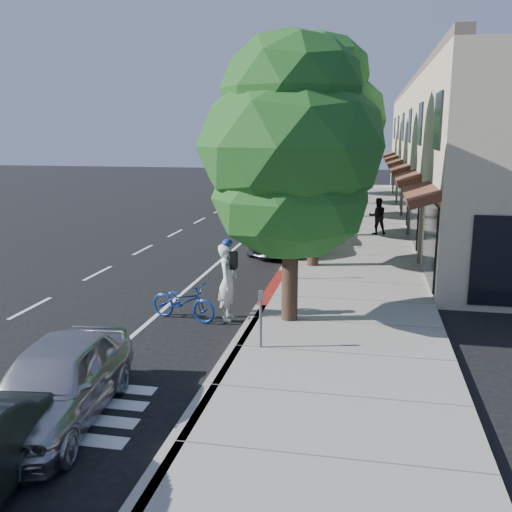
% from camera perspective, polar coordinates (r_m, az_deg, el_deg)
% --- Properties ---
extents(ground, '(120.00, 120.00, 0.00)m').
position_cam_1_polar(ground, '(16.31, 1.16, -4.41)').
color(ground, black).
rests_on(ground, ground).
extents(sidewalk, '(4.60, 56.00, 0.15)m').
position_cam_1_polar(sidewalk, '(23.84, 9.96, 0.94)').
color(sidewalk, gray).
rests_on(sidewalk, ground).
extents(curb, '(0.30, 56.00, 0.15)m').
position_cam_1_polar(curb, '(23.99, 4.47, 1.16)').
color(curb, '#9E998E').
rests_on(curb, ground).
extents(curb_red_segment, '(0.32, 4.00, 0.15)m').
position_cam_1_polar(curb_red_segment, '(17.23, 1.74, -3.23)').
color(curb_red_segment, maroon).
rests_on(curb_red_segment, ground).
extents(storefront_building, '(10.00, 36.00, 7.00)m').
position_cam_1_polar(storefront_building, '(34.12, 23.10, 9.32)').
color(storefront_building, beige).
rests_on(storefront_building, ground).
extents(street_tree_0, '(4.46, 4.46, 6.98)m').
position_cam_1_polar(street_tree_0, '(13.51, 3.57, 10.50)').
color(street_tree_0, black).
rests_on(street_tree_0, ground).
extents(street_tree_1, '(4.76, 4.76, 7.91)m').
position_cam_1_polar(street_tree_1, '(19.47, 5.99, 12.86)').
color(street_tree_1, black).
rests_on(street_tree_1, ground).
extents(street_tree_2, '(4.69, 4.69, 7.48)m').
position_cam_1_polar(street_tree_2, '(25.45, 7.23, 11.97)').
color(street_tree_2, black).
rests_on(street_tree_2, ground).
extents(street_tree_3, '(4.65, 4.65, 7.32)m').
position_cam_1_polar(street_tree_3, '(31.44, 8.01, 11.79)').
color(street_tree_3, black).
rests_on(street_tree_3, ground).
extents(street_tree_4, '(4.44, 4.44, 7.41)m').
position_cam_1_polar(street_tree_4, '(37.43, 8.55, 12.00)').
color(street_tree_4, black).
rests_on(street_tree_4, ground).
extents(street_tree_5, '(4.70, 4.70, 6.74)m').
position_cam_1_polar(street_tree_5, '(43.43, 8.91, 11.26)').
color(street_tree_5, black).
rests_on(street_tree_5, ground).
extents(cyclist, '(0.51, 0.74, 1.97)m').
position_cam_1_polar(cyclist, '(14.42, -2.85, -2.59)').
color(cyclist, silver).
rests_on(cyclist, ground).
extents(bicycle, '(1.96, 1.12, 0.98)m').
position_cam_1_polar(bicycle, '(14.60, -7.29, -4.51)').
color(bicycle, navy).
rests_on(bicycle, ground).
extents(silver_suv, '(3.12, 6.13, 1.66)m').
position_cam_1_polar(silver_suv, '(23.29, 3.09, 2.73)').
color(silver_suv, silver).
rests_on(silver_suv, ground).
extents(dark_sedan, '(2.13, 4.88, 1.56)m').
position_cam_1_polar(dark_sedan, '(27.10, 0.60, 3.99)').
color(dark_sedan, '#222628').
rests_on(dark_sedan, ground).
extents(white_pickup, '(2.57, 5.72, 1.63)m').
position_cam_1_polar(white_pickup, '(36.62, 3.39, 6.18)').
color(white_pickup, white).
rests_on(white_pickup, ground).
extents(dark_suv_far, '(2.46, 5.33, 1.77)m').
position_cam_1_polar(dark_suv_far, '(37.35, 4.24, 6.40)').
color(dark_suv_far, black).
rests_on(dark_suv_far, ground).
extents(near_car_a, '(2.00, 4.15, 1.37)m').
position_cam_1_polar(near_car_a, '(10.08, -19.38, -11.81)').
color(near_car_a, '#B3B3B8').
rests_on(near_car_a, ground).
extents(pedestrian, '(0.91, 0.77, 1.65)m').
position_cam_1_polar(pedestrian, '(26.43, 12.06, 3.93)').
color(pedestrian, black).
rests_on(pedestrian, sidewalk).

